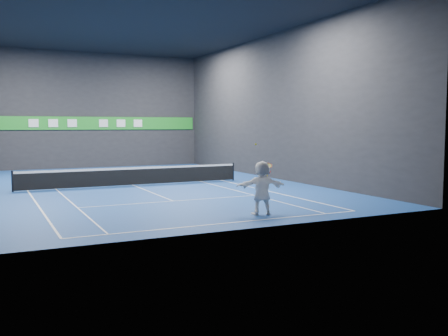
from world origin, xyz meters
name	(u,v)px	position (x,y,z in m)	size (l,w,h in m)	color
ground	(134,185)	(0.00, 0.00, 0.00)	(26.00, 26.00, 0.00)	navy
ceiling	(131,20)	(0.00, 0.00, 9.00)	(26.00, 26.00, 0.00)	black
wall_back	(87,110)	(0.00, 13.00, 4.50)	(18.00, 0.10, 9.00)	black
wall_front	(244,88)	(0.00, -13.00, 4.50)	(18.00, 0.10, 9.00)	black
wall_right	(273,107)	(9.00, 0.00, 4.50)	(0.10, 26.00, 9.00)	black
baseline_near	(229,223)	(0.00, -11.89, 0.00)	(10.98, 0.08, 0.01)	white
baseline_far	(92,169)	(0.00, 11.89, 0.00)	(10.98, 0.08, 0.01)	white
sideline_doubles_left	(28,191)	(-5.49, 0.00, 0.00)	(0.08, 23.78, 0.01)	white
sideline_doubles_right	(223,181)	(5.49, 0.00, 0.00)	(0.08, 23.78, 0.01)	white
sideline_singles_left	(56,190)	(-4.11, 0.00, 0.00)	(0.06, 23.78, 0.01)	white
sideline_singles_right	(202,182)	(4.11, 0.00, 0.00)	(0.06, 23.78, 0.01)	white
service_line_near	(173,201)	(0.00, -6.40, 0.00)	(8.23, 0.06, 0.01)	white
service_line_far	(108,175)	(0.00, 6.40, 0.00)	(8.23, 0.06, 0.01)	white
center_service_line	(134,185)	(0.00, 0.00, 0.00)	(0.06, 12.80, 0.01)	white
player	(262,188)	(1.84, -10.97, 1.01)	(1.87, 0.60, 2.02)	white
tennis_ball	(256,144)	(1.64, -10.86, 2.63)	(0.07, 0.07, 0.07)	#F8FB29
tennis_net	(134,176)	(0.00, 0.00, 0.54)	(12.50, 0.10, 1.07)	black
sponsor_banner	(88,123)	(0.00, 12.93, 3.50)	(17.64, 0.11, 1.00)	#1F8F26
tennis_racket	(268,167)	(2.14, -10.92, 1.77)	(0.42, 0.35, 0.68)	red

